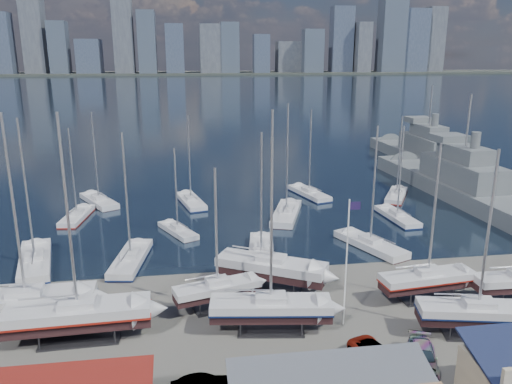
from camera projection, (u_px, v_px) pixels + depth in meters
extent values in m
plane|color=#605E59|center=(286.00, 315.00, 44.18)|extent=(1400.00, 1400.00, 0.00)
cube|color=#172835|center=(195.00, 89.00, 339.98)|extent=(1400.00, 600.00, 0.40)
cube|color=#2D332D|center=(189.00, 73.00, 587.71)|extent=(1400.00, 80.00, 2.20)
cube|color=#595E66|center=(34.00, 34.00, 552.41)|extent=(22.49, 24.47, 83.83)
cube|color=#3D4756|center=(59.00, 48.00, 552.97)|extent=(19.55, 21.83, 55.97)
cube|color=#475166|center=(90.00, 56.00, 565.72)|extent=(26.03, 30.49, 37.14)
cube|color=#595E66|center=(123.00, 33.00, 553.50)|extent=(21.60, 16.58, 87.63)
cube|color=#3D4756|center=(147.00, 42.00, 561.06)|extent=(19.42, 28.42, 67.60)
cube|color=#475166|center=(175.00, 49.00, 570.13)|extent=(20.24, 23.80, 54.09)
cube|color=#595E66|center=(211.00, 49.00, 572.69)|extent=(24.62, 19.72, 54.00)
cube|color=#3D4756|center=(230.00, 48.00, 573.77)|extent=(20.75, 17.93, 55.97)
cube|color=#475166|center=(261.00, 54.00, 578.93)|extent=(18.36, 16.25, 43.03)
cube|color=#595E66|center=(288.00, 57.00, 602.96)|extent=(28.49, 22.03, 35.69)
cube|color=#3D4756|center=(313.00, 51.00, 587.74)|extent=(23.34, 17.87, 49.11)
cube|color=#475166|center=(341.00, 40.00, 603.79)|extent=(25.35, 19.79, 75.95)
cube|color=#595E66|center=(361.00, 47.00, 603.25)|extent=(17.00, 27.45, 57.67)
cube|color=#3D4756|center=(392.00, 27.00, 601.90)|extent=(29.28, 24.05, 106.04)
cube|color=#475166|center=(412.00, 41.00, 619.56)|extent=(30.82, 28.37, 74.41)
cube|color=#595E66|center=(434.00, 39.00, 625.04)|extent=(21.74, 17.03, 77.48)
cube|color=#2D2D33|center=(29.00, 324.00, 42.53)|extent=(6.24, 3.03, 0.16)
cube|color=black|center=(27.00, 308.00, 42.12)|extent=(11.26, 3.05, 0.89)
cube|color=silver|center=(26.00, 298.00, 41.88)|extent=(11.28, 3.52, 0.89)
cube|color=#0D1942|center=(27.00, 303.00, 41.99)|extent=(11.39, 3.55, 0.18)
cube|color=silver|center=(25.00, 291.00, 41.69)|extent=(2.86, 1.97, 0.50)
cylinder|color=#B2B2B7|center=(14.00, 207.00, 39.76)|extent=(0.22, 0.22, 15.09)
cube|color=#2D2D33|center=(81.00, 338.00, 40.47)|extent=(6.35, 3.09, 0.16)
cube|color=black|center=(79.00, 321.00, 40.05)|extent=(11.45, 3.12, 0.91)
cube|color=silver|center=(78.00, 311.00, 39.81)|extent=(11.47, 3.60, 0.91)
cube|color=maroon|center=(78.00, 315.00, 39.92)|extent=(11.59, 3.64, 0.18)
cube|color=silver|center=(77.00, 303.00, 39.62)|extent=(2.91, 2.01, 0.50)
cylinder|color=#B2B2B7|center=(68.00, 214.00, 37.65)|extent=(0.22, 0.22, 15.34)
cube|color=#2D2D33|center=(218.00, 307.00, 45.40)|extent=(4.71, 3.10, 0.16)
cube|color=black|center=(218.00, 293.00, 45.02)|extent=(8.09, 3.96, 0.63)
cube|color=silver|center=(217.00, 287.00, 44.85)|extent=(8.18, 4.28, 0.63)
cube|color=silver|center=(217.00, 281.00, 44.70)|extent=(2.26, 1.81, 0.50)
cylinder|color=#B2B2B7|center=(216.00, 228.00, 43.36)|extent=(0.22, 0.22, 10.64)
cube|color=#2D2D33|center=(271.00, 329.00, 41.73)|extent=(5.78, 3.23, 0.16)
cube|color=black|center=(271.00, 313.00, 41.33)|extent=(10.22, 3.70, 0.80)
cube|color=silver|center=(271.00, 304.00, 41.12)|extent=(10.28, 4.12, 0.80)
cube|color=#0D1942|center=(271.00, 308.00, 41.22)|extent=(10.38, 4.16, 0.16)
cube|color=silver|center=(271.00, 297.00, 40.95)|extent=(2.70, 2.00, 0.50)
cylinder|color=#B2B2B7|center=(271.00, 223.00, 39.22)|extent=(0.22, 0.22, 13.49)
cube|color=#2D2D33|center=(271.00, 287.00, 49.46)|extent=(6.52, 5.28, 0.16)
cube|color=black|center=(271.00, 272.00, 49.05)|extent=(10.70, 7.52, 0.87)
cube|color=silver|center=(271.00, 264.00, 48.82)|extent=(10.92, 7.92, 0.87)
cube|color=silver|center=(271.00, 258.00, 48.64)|extent=(3.25, 2.91, 0.50)
cylinder|color=#B2B2B7|center=(272.00, 188.00, 46.77)|extent=(0.22, 0.22, 14.60)
cube|color=#2D2D33|center=(475.00, 334.00, 41.04)|extent=(5.61, 3.44, 0.16)
cube|color=black|center=(477.00, 318.00, 40.65)|extent=(9.76, 4.22, 0.76)
cube|color=silver|center=(478.00, 309.00, 40.44)|extent=(9.84, 4.61, 0.76)
cube|color=#0D1942|center=(478.00, 313.00, 40.54)|extent=(9.94, 4.65, 0.15)
cube|color=silver|center=(479.00, 302.00, 40.28)|extent=(2.66, 2.06, 0.50)
cylinder|color=#B2B2B7|center=(488.00, 231.00, 38.64)|extent=(0.22, 0.22, 12.82)
cube|color=#2D2D33|center=(426.00, 298.00, 47.15)|extent=(5.21, 2.81, 0.16)
cube|color=black|center=(427.00, 284.00, 46.75)|extent=(9.26, 3.13, 0.73)
cube|color=silver|center=(428.00, 277.00, 46.56)|extent=(9.30, 3.51, 0.73)
cube|color=maroon|center=(428.00, 280.00, 46.65)|extent=(9.39, 3.54, 0.15)
cube|color=silver|center=(428.00, 270.00, 46.40)|extent=(2.42, 1.76, 0.50)
cylinder|color=#B2B2B7|center=(434.00, 210.00, 44.84)|extent=(0.22, 0.22, 12.25)
cube|color=black|center=(36.00, 268.00, 54.75)|extent=(5.10, 11.50, 0.90)
cube|color=silver|center=(35.00, 260.00, 54.51)|extent=(5.56, 11.61, 0.90)
cube|color=#0D1942|center=(35.00, 264.00, 54.62)|extent=(5.61, 11.72, 0.18)
cube|color=silver|center=(34.00, 254.00, 54.33)|extent=(2.46, 3.15, 0.50)
cylinder|color=#B2B2B7|center=(26.00, 190.00, 52.39)|extent=(0.22, 0.22, 15.10)
cube|color=black|center=(77.00, 221.00, 70.13)|extent=(3.25, 9.08, 0.71)
cube|color=silver|center=(77.00, 216.00, 69.94)|extent=(3.62, 9.13, 0.71)
cube|color=maroon|center=(77.00, 218.00, 70.03)|extent=(3.66, 9.22, 0.14)
cube|color=silver|center=(77.00, 212.00, 69.78)|extent=(1.77, 2.40, 0.50)
cylinder|color=#B2B2B7|center=(73.00, 172.00, 68.26)|extent=(0.22, 0.22, 11.99)
cube|color=black|center=(99.00, 205.00, 77.28)|extent=(6.81, 9.65, 0.78)
cube|color=silver|center=(99.00, 201.00, 77.08)|extent=(7.16, 9.85, 0.78)
cube|color=silver|center=(99.00, 197.00, 76.91)|extent=(2.63, 2.93, 0.50)
cylinder|color=#B2B2B7|center=(95.00, 156.00, 75.22)|extent=(0.22, 0.22, 13.18)
cube|color=black|center=(131.00, 265.00, 55.36)|extent=(3.85, 10.33, 0.81)
cube|color=silver|center=(131.00, 258.00, 55.15)|extent=(4.27, 10.39, 0.81)
cube|color=#0D1942|center=(131.00, 262.00, 55.25)|extent=(4.31, 10.49, 0.16)
cube|color=silver|center=(130.00, 253.00, 54.97)|extent=(2.05, 2.74, 0.50)
cylinder|color=#B2B2B7|center=(126.00, 196.00, 53.23)|extent=(0.22, 0.22, 13.62)
cube|color=black|center=(178.00, 235.00, 64.49)|extent=(5.11, 7.75, 0.62)
cube|color=silver|center=(178.00, 230.00, 64.32)|extent=(5.40, 7.90, 0.62)
cube|color=silver|center=(178.00, 226.00, 64.17)|extent=(2.03, 2.31, 0.50)
cylinder|color=#B2B2B7|center=(176.00, 189.00, 62.85)|extent=(0.22, 0.22, 10.45)
cube|color=black|center=(191.00, 206.00, 77.14)|extent=(4.42, 9.76, 0.76)
cube|color=silver|center=(191.00, 201.00, 76.94)|extent=(4.80, 9.85, 0.76)
cube|color=#0D1942|center=(191.00, 203.00, 77.03)|extent=(4.85, 9.95, 0.15)
cube|color=silver|center=(191.00, 197.00, 76.77)|extent=(2.11, 2.68, 0.50)
cylinder|color=#B2B2B7|center=(189.00, 158.00, 75.13)|extent=(0.22, 0.22, 12.82)
cube|color=black|center=(261.00, 256.00, 57.73)|extent=(3.92, 10.10, 0.79)
cube|color=silver|center=(261.00, 250.00, 57.52)|extent=(4.33, 10.17, 0.79)
cube|color=maroon|center=(261.00, 253.00, 57.62)|extent=(4.38, 10.27, 0.16)
cube|color=silver|center=(261.00, 245.00, 57.35)|extent=(2.04, 2.70, 0.50)
cylinder|color=#B2B2B7|center=(261.00, 191.00, 55.65)|extent=(0.22, 0.22, 13.30)
cube|color=black|center=(286.00, 219.00, 71.02)|extent=(6.14, 11.36, 0.89)
cube|color=silver|center=(286.00, 213.00, 70.78)|extent=(6.58, 11.52, 0.89)
cube|color=silver|center=(286.00, 208.00, 70.60)|extent=(2.67, 3.24, 0.50)
cylinder|color=#B2B2B7|center=(287.00, 158.00, 68.67)|extent=(0.22, 0.22, 15.00)
cube|color=black|center=(309.00, 197.00, 81.61)|extent=(5.03, 10.00, 0.78)
cube|color=silver|center=(309.00, 193.00, 81.40)|extent=(5.42, 10.12, 0.78)
cube|color=#0D1942|center=(309.00, 195.00, 81.49)|extent=(5.47, 10.22, 0.16)
cube|color=silver|center=(309.00, 189.00, 81.23)|extent=(2.27, 2.80, 0.50)
cylinder|color=#B2B2B7|center=(310.00, 151.00, 79.55)|extent=(0.22, 0.22, 13.16)
cube|color=black|center=(370.00, 250.00, 59.61)|extent=(6.15, 10.30, 0.81)
cube|color=silver|center=(370.00, 244.00, 59.40)|extent=(6.55, 10.47, 0.81)
cube|color=silver|center=(371.00, 239.00, 59.22)|extent=(2.56, 3.00, 0.50)
cylinder|color=#B2B2B7|center=(374.00, 185.00, 57.47)|extent=(0.22, 0.22, 13.71)
cube|color=black|center=(397.00, 221.00, 69.87)|extent=(2.96, 9.28, 0.73)
cube|color=silver|center=(397.00, 216.00, 69.67)|extent=(3.34, 9.31, 0.73)
cube|color=#0D1942|center=(397.00, 219.00, 69.76)|extent=(3.38, 9.41, 0.15)
cube|color=silver|center=(397.00, 212.00, 69.51)|extent=(1.73, 2.41, 0.50)
cylinder|color=#B2B2B7|center=(401.00, 171.00, 67.94)|extent=(0.22, 0.22, 12.32)
cube|color=black|center=(396.00, 199.00, 80.50)|extent=(6.50, 8.97, 0.73)
cube|color=silver|center=(396.00, 195.00, 80.31)|extent=(6.83, 9.17, 0.73)
cube|color=maroon|center=(396.00, 197.00, 80.40)|extent=(6.89, 9.26, 0.15)
cube|color=silver|center=(397.00, 191.00, 80.15)|extent=(2.48, 2.74, 0.50)
cylinder|color=#B2B2B7|center=(400.00, 155.00, 78.58)|extent=(0.22, 0.22, 12.32)
cube|color=#575D60|center=(460.00, 195.00, 80.24)|extent=(10.02, 46.31, 4.14)
cube|color=#575D60|center=(463.00, 172.00, 79.21)|extent=(6.81, 16.40, 3.60)
cube|color=#575D60|center=(465.00, 153.00, 78.41)|extent=(4.94, 9.43, 2.40)
cube|color=#575D60|center=(449.00, 138.00, 82.30)|extent=(5.41, 4.89, 1.20)
cylinder|color=#B2B2B7|center=(469.00, 120.00, 77.03)|extent=(0.30, 0.30, 8.00)
cube|color=#575D60|center=(426.00, 163.00, 104.76)|extent=(8.15, 43.48, 3.90)
cube|color=#575D60|center=(427.00, 145.00, 103.76)|extent=(5.97, 15.31, 3.60)
cube|color=#575D60|center=(429.00, 131.00, 102.96)|extent=(4.40, 8.77, 2.40)
cube|color=#575D60|center=(419.00, 120.00, 106.63)|extent=(4.97, 4.47, 1.20)
cylinder|color=#B2B2B7|center=(431.00, 105.00, 101.58)|extent=(0.30, 0.30, 8.00)
imported|color=gray|center=(377.00, 355.00, 37.15)|extent=(3.73, 5.36, 1.36)
imported|color=gray|center=(422.00, 356.00, 36.95)|extent=(3.59, 5.36, 1.44)
cylinder|color=white|center=(346.00, 264.00, 41.20)|extent=(0.12, 0.12, 11.17)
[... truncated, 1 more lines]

